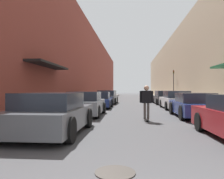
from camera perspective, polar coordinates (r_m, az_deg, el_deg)
The scene contains 15 objects.
ground at distance 27.68m, azimuth 5.80°, elevation -3.06°, with size 146.02×146.02×0.00m, color #424244.
curb_strip_left at distance 34.58m, azimuth -2.44°, elevation -2.37°, with size 1.80×66.37×0.12m.
curb_strip_right at distance 34.72m, azimuth 13.64°, elevation -2.36°, with size 1.80×66.37×0.12m.
building_row_left at distance 35.23m, azimuth -7.15°, elevation 5.84°, with size 4.90×66.37×10.15m.
building_row_right at distance 35.41m, azimuth 18.30°, elevation 5.45°, with size 4.90×66.37×9.71m.
parked_car_left_0 at distance 7.34m, azimuth -15.51°, elevation -6.16°, with size 2.09×4.01×1.33m.
parked_car_left_1 at distance 12.15m, azimuth -6.91°, elevation -3.79°, with size 1.90×3.95×1.33m.
parked_car_left_2 at distance 17.34m, azimuth -3.48°, elevation -2.80°, with size 2.04×4.00×1.26m.
parked_car_left_3 at distance 22.62m, azimuth -1.24°, elevation -2.05°, with size 2.01×4.81×1.37m.
parked_car_right_1 at distance 12.11m, azimuth 20.50°, elevation -3.90°, with size 1.92×4.14×1.27m.
parked_car_right_2 at distance 17.05m, azimuth 16.27°, elevation -2.73°, with size 1.93×4.29×1.34m.
parked_car_right_3 at distance 22.52m, azimuth 13.52°, elevation -2.10°, with size 1.99×4.65×1.34m.
skateboarder at distance 10.14m, azimuth 8.99°, elevation -2.50°, with size 0.62×0.78×1.62m.
manhole_cover at distance 3.98m, azimuth 0.83°, elevation -20.85°, with size 0.70×0.70×0.02m.
traffic_light at distance 30.87m, azimuth 15.79°, elevation 1.99°, with size 0.16×0.22×3.99m.
Camera 1 is at (-0.47, -1.09, 1.42)m, focal length 35.00 mm.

